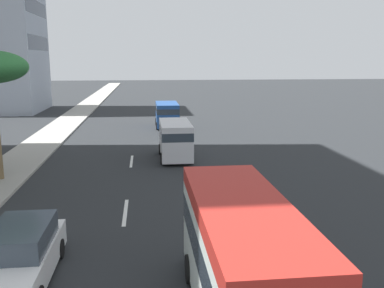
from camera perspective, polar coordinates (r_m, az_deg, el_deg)
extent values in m
plane|color=#26282B|center=(35.63, -7.83, 0.93)|extent=(198.00, 198.00, 0.00)
cube|color=#9E9B93|center=(36.49, -18.99, 0.77)|extent=(162.00, 3.09, 0.15)
cube|color=silver|center=(18.44, -9.06, -9.13)|extent=(3.20, 0.16, 0.01)
cube|color=silver|center=(27.26, -8.23, -2.33)|extent=(3.20, 0.16, 0.01)
cube|color=silver|center=(27.48, -2.29, 0.68)|extent=(4.62, 1.94, 2.23)
cube|color=#2D3842|center=(27.39, -2.30, 1.69)|extent=(4.63, 1.94, 0.54)
cylinder|color=black|center=(28.98, -4.29, -0.70)|extent=(0.72, 0.24, 0.72)
cylinder|color=black|center=(29.10, -0.66, -0.62)|extent=(0.72, 0.24, 0.72)
cylinder|color=black|center=(26.27, -4.06, -1.96)|extent=(0.72, 0.24, 0.72)
cylinder|color=black|center=(26.41, -0.06, -1.87)|extent=(0.72, 0.24, 0.72)
cube|color=#1E478C|center=(40.43, -3.42, 4.08)|extent=(4.66, 2.05, 2.14)
cube|color=#2D3842|center=(40.37, -3.43, 4.74)|extent=(4.67, 2.05, 0.51)
cylinder|color=black|center=(41.90, -4.84, 3.06)|extent=(0.72, 0.24, 0.72)
cylinder|color=black|center=(41.99, -2.18, 3.12)|extent=(0.72, 0.24, 0.72)
cylinder|color=black|center=(39.13, -4.72, 2.47)|extent=(0.72, 0.24, 0.72)
cylinder|color=black|center=(39.24, -1.87, 2.53)|extent=(0.72, 0.24, 0.72)
cube|color=white|center=(13.67, -22.29, -14.83)|extent=(4.71, 1.76, 0.83)
cube|color=#38424C|center=(13.57, -22.26, -11.54)|extent=(2.59, 1.62, 0.68)
cylinder|color=black|center=(14.87, -17.59, -13.43)|extent=(0.64, 0.22, 0.64)
cylinder|color=black|center=(15.27, -23.71, -13.21)|extent=(0.64, 0.22, 0.64)
cube|color=silver|center=(10.71, 6.79, -16.44)|extent=(6.99, 2.19, 2.44)
cube|color=#B2261E|center=(10.11, 6.98, -9.16)|extent=(6.99, 2.19, 0.46)
cube|color=#28333D|center=(10.50, 6.85, -14.20)|extent=(7.00, 2.20, 0.81)
cylinder|color=black|center=(12.80, -0.22, -16.63)|extent=(0.84, 0.26, 0.84)
cylinder|color=black|center=(13.16, 9.20, -15.95)|extent=(0.84, 0.26, 0.84)
cube|color=#2D3847|center=(56.67, -20.16, 12.76)|extent=(10.01, 0.08, 1.75)
cube|color=#2D3847|center=(56.97, -20.47, 16.98)|extent=(10.01, 0.08, 1.75)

